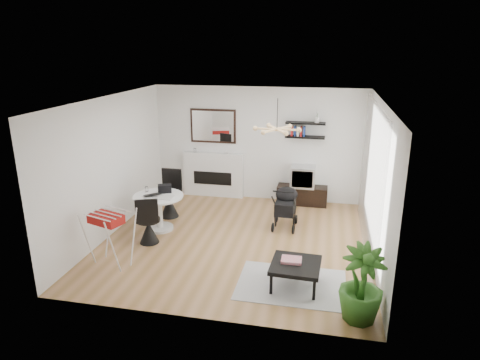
% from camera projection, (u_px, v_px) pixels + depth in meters
% --- Properties ---
extents(floor, '(5.00, 5.00, 0.00)m').
position_uv_depth(floor, '(236.00, 241.00, 8.25)').
color(floor, olive).
rests_on(floor, ground).
extents(ceiling, '(5.00, 5.00, 0.00)m').
position_uv_depth(ceiling, '(236.00, 100.00, 7.43)').
color(ceiling, white).
rests_on(ceiling, wall_back).
extents(wall_back, '(5.00, 0.00, 5.00)m').
position_uv_depth(wall_back, '(258.00, 144.00, 10.17)').
color(wall_back, white).
rests_on(wall_back, floor).
extents(wall_left, '(0.00, 5.00, 5.00)m').
position_uv_depth(wall_left, '(111.00, 166.00, 8.32)').
color(wall_left, white).
rests_on(wall_left, floor).
extents(wall_right, '(0.00, 5.00, 5.00)m').
position_uv_depth(wall_right, '(378.00, 182.00, 7.35)').
color(wall_right, white).
rests_on(wall_right, floor).
extents(sheer_curtain, '(0.04, 3.60, 2.60)m').
position_uv_depth(sheer_curtain, '(371.00, 179.00, 7.56)').
color(sheer_curtain, white).
rests_on(sheer_curtain, wall_right).
extents(fireplace, '(1.50, 0.17, 2.16)m').
position_uv_depth(fireplace, '(213.00, 169.00, 10.52)').
color(fireplace, white).
rests_on(fireplace, floor).
extents(shelf_lower, '(0.90, 0.25, 0.04)m').
position_uv_depth(shelf_lower, '(305.00, 137.00, 9.76)').
color(shelf_lower, black).
rests_on(shelf_lower, wall_back).
extents(shelf_upper, '(0.90, 0.25, 0.04)m').
position_uv_depth(shelf_upper, '(306.00, 123.00, 9.66)').
color(shelf_upper, black).
rests_on(shelf_upper, wall_back).
extents(pendant_lamp, '(0.90, 0.90, 0.10)m').
position_uv_depth(pendant_lamp, '(277.00, 129.00, 7.74)').
color(pendant_lamp, '#E1B576').
rests_on(pendant_lamp, ceiling).
extents(tv_console, '(1.16, 0.41, 0.44)m').
position_uv_depth(tv_console, '(302.00, 195.00, 10.10)').
color(tv_console, black).
rests_on(tv_console, floor).
extents(crt_tv, '(0.56, 0.49, 0.49)m').
position_uv_depth(crt_tv, '(303.00, 176.00, 9.96)').
color(crt_tv, silver).
rests_on(crt_tv, tv_console).
extents(dining_table, '(1.00, 1.00, 0.73)m').
position_uv_depth(dining_table, '(159.00, 207.00, 8.62)').
color(dining_table, white).
rests_on(dining_table, floor).
extents(laptop, '(0.41, 0.40, 0.03)m').
position_uv_depth(laptop, '(153.00, 196.00, 8.48)').
color(laptop, black).
rests_on(laptop, dining_table).
extents(black_bag, '(0.31, 0.25, 0.16)m').
position_uv_depth(black_bag, '(165.00, 189.00, 8.71)').
color(black_bag, black).
rests_on(black_bag, dining_table).
extents(newspaper, '(0.36, 0.30, 0.01)m').
position_uv_depth(newspaper, '(164.00, 197.00, 8.43)').
color(newspaper, silver).
rests_on(newspaper, dining_table).
extents(drinking_glass, '(0.06, 0.06, 0.11)m').
position_uv_depth(drinking_glass, '(147.00, 189.00, 8.76)').
color(drinking_glass, white).
rests_on(drinking_glass, dining_table).
extents(chair_far, '(0.49, 0.50, 1.03)m').
position_uv_depth(chair_far, '(170.00, 202.00, 9.34)').
color(chair_far, black).
rests_on(chair_far, floor).
extents(chair_near, '(0.50, 0.51, 0.95)m').
position_uv_depth(chair_near, '(149.00, 228.00, 8.07)').
color(chair_near, black).
rests_on(chair_near, floor).
extents(drying_rack, '(0.80, 0.78, 0.97)m').
position_uv_depth(drying_rack, '(110.00, 237.00, 7.22)').
color(drying_rack, white).
rests_on(drying_rack, floor).
extents(stroller, '(0.48, 0.77, 0.92)m').
position_uv_depth(stroller, '(286.00, 208.00, 8.79)').
color(stroller, black).
rests_on(stroller, floor).
extents(rug, '(1.69, 1.22, 0.01)m').
position_uv_depth(rug, '(291.00, 285.00, 6.73)').
color(rug, '#AFAFAF').
rests_on(rug, floor).
extents(coffee_table, '(0.78, 0.78, 0.39)m').
position_uv_depth(coffee_table, '(296.00, 266.00, 6.59)').
color(coffee_table, black).
rests_on(coffee_table, rug).
extents(magazines, '(0.31, 0.25, 0.04)m').
position_uv_depth(magazines, '(291.00, 260.00, 6.63)').
color(magazines, '#E33855').
rests_on(magazines, coffee_table).
extents(potted_plant, '(0.77, 0.77, 1.08)m').
position_uv_depth(potted_plant, '(362.00, 284.00, 5.73)').
color(potted_plant, '#2C621C').
rests_on(potted_plant, floor).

